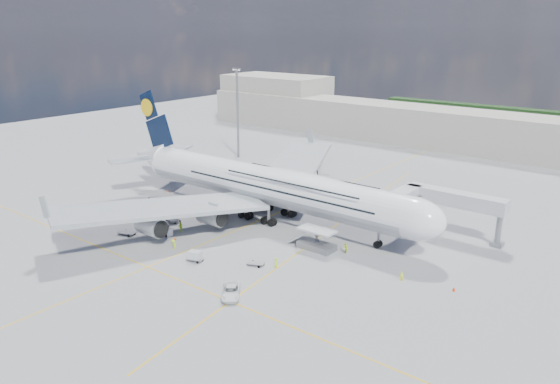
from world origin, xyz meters
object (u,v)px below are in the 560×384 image
Objects in this scene: airliner at (268,185)px; cone_wing_left_inner at (245,196)px; dolly_back at (154,198)px; dolly_row_c at (173,216)px; cone_tail at (168,191)px; cone_nose at (454,289)px; crew_nose at (402,277)px; jet_bridge at (433,200)px; dolly_nose_near at (256,263)px; dolly_row_b at (127,232)px; crew_tug at (173,244)px; catering_truck_inner at (307,181)px; crew_wing at (181,227)px; cargo_loader at (316,242)px; baggage_tug at (165,231)px; dolly_row_a at (173,213)px; light_mast at (238,112)px; service_van at (231,292)px; dolly_nose_far at (195,255)px; cone_wing_right_outer at (175,239)px; crew_van at (276,262)px; cone_wing_left_outer at (289,169)px; crew_loader at (345,248)px; cone_wing_right_inner at (201,221)px; catering_truck_outer at (291,170)px.

cone_wing_left_inner is (-12.64, 7.04, -6.64)m from airliner.
dolly_row_c is at bearing -13.52° from dolly_back.
cone_nose is at bearing -5.16° from cone_tail.
crew_nose is (61.30, -2.78, 0.51)m from dolly_back.
dolly_nose_near is (-16.72, -29.59, -6.54)m from jet_bridge.
jet_bridge is 60.44m from cone_tail.
dolly_row_b is 6.10× the size of cone_tail.
jet_bridge is 29.72× the size of cone_nose.
dolly_row_c is 14.00m from crew_tug.
catering_truck_inner reaches higher than crew_tug.
crew_wing is 1.05× the size of crew_tug.
crew_tug is (-36.55, -13.06, 0.08)m from crew_nose.
cargo_loader reaches higher than dolly_nose_near.
crew_wing is at bearing -144.17° from jet_bridge.
baggage_tug is 6.13× the size of cone_wing_left_inner.
airliner is 19.96m from dolly_row_a.
catering_truck_inner is at bearing 116.25° from crew_nose.
light_mast is 86.73m from service_van.
dolly_back is 0.35× the size of catering_truck_inner.
dolly_nose_far is (44.16, -58.56, -12.28)m from light_mast.
cone_wing_right_outer is (2.40, -3.58, -0.64)m from crew_wing.
cone_wing_left_inner is (2.17, 19.05, -0.74)m from dolly_row_a.
catering_truck_inner is 4.47× the size of crew_tug.
crew_tug reaches higher than cone_wing_left_inner.
airliner is 24.11m from crew_van.
cargo_loader is 5.60× the size of crew_van.
cone_wing_left_outer is at bearing 105.77° from cone_wing_left_inner.
cone_nose reaches higher than cone_tail.
light_mast is 8.34× the size of dolly_nose_near.
crew_loader is 1.07× the size of crew_tug.
baggage_tug is at bearing -154.81° from cargo_loader.
airliner is 10.02× the size of catering_truck_inner.
dolly_row_c reaches higher than cone_nose.
service_van is 8.70× the size of cone_nose.
dolly_back is 5.84× the size of cone_wing_left_inner.
crew_nose is (48.59, 13.81, 0.44)m from dolly_row_b.
crew_tug reaches higher than cone_wing_right_inner.
cone_wing_left_inner is at bearing 154.15° from cargo_loader.
crew_loader is at bearing 8.33° from dolly_row_b.
baggage_tug is 0.46× the size of catering_truck_outer.
cone_wing_right_outer is (14.31, -52.19, -0.02)m from cone_wing_left_outer.
dolly_row_c is 1.19× the size of baggage_tug.
catering_truck_inner is 12.48× the size of cone_nose.
jet_bridge is 36.71m from catering_truck_inner.
cone_wing_right_inner is (0.30, 8.74, -0.57)m from baggage_tug.
light_mast is 75.12m from crew_loader.
crew_tug reaches higher than dolly_row_b.
jet_bridge is at bearing 11.53° from cone_tail.
catering_truck_outer is at bearing 82.06° from dolly_back.
crew_tug is at bearing -20.60° from dolly_back.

